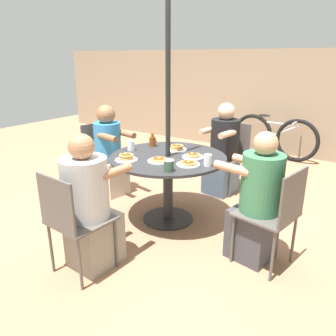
{
  "coord_description": "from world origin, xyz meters",
  "views": [
    {
      "loc": [
        1.77,
        -2.63,
        1.66
      ],
      "look_at": [
        0.0,
        0.0,
        0.58
      ],
      "focal_mm": 35.0,
      "sensor_mm": 36.0,
      "label": 1
    }
  ],
  "objects_px": {
    "drinking_glass_b": "(131,146)",
    "diner_north": "(223,153)",
    "patio_chair_south": "(72,218)",
    "patio_table": "(168,168)",
    "pancake_plate_b": "(193,156)",
    "patio_chair_east": "(102,152)",
    "diner_east": "(109,154)",
    "diner_west": "(257,204)",
    "patio_chair_west": "(276,211)",
    "bicycle": "(274,137)",
    "diner_south": "(90,209)",
    "pancake_plate_c": "(177,148)",
    "syrup_bottle": "(153,141)",
    "drinking_glass_a": "(208,160)",
    "pancake_plate_a": "(126,158)",
    "pancake_plate_d": "(188,164)",
    "pancake_plate_e": "(159,160)",
    "patio_chair_north": "(230,151)",
    "coffee_cup": "(169,165)"
  },
  "relations": [
    {
      "from": "drinking_glass_b",
      "to": "diner_west",
      "type": "bearing_deg",
      "value": -5.4
    },
    {
      "from": "diner_east",
      "to": "diner_west",
      "type": "distance_m",
      "value": 2.05
    },
    {
      "from": "patio_chair_west",
      "to": "pancake_plate_c",
      "type": "distance_m",
      "value": 1.32
    },
    {
      "from": "diner_east",
      "to": "coffee_cup",
      "type": "relative_size",
      "value": 10.73
    },
    {
      "from": "patio_chair_east",
      "to": "pancake_plate_c",
      "type": "bearing_deg",
      "value": 101.27
    },
    {
      "from": "diner_east",
      "to": "pancake_plate_c",
      "type": "relative_size",
      "value": 5.12
    },
    {
      "from": "pancake_plate_a",
      "to": "coffee_cup",
      "type": "distance_m",
      "value": 0.52
    },
    {
      "from": "coffee_cup",
      "to": "patio_chair_west",
      "type": "bearing_deg",
      "value": 10.21
    },
    {
      "from": "patio_table",
      "to": "patio_chair_south",
      "type": "xyz_separation_m",
      "value": [
        -0.07,
        -1.19,
        -0.08
      ]
    },
    {
      "from": "drinking_glass_a",
      "to": "pancake_plate_d",
      "type": "bearing_deg",
      "value": -156.01
    },
    {
      "from": "diner_east",
      "to": "diner_west",
      "type": "relative_size",
      "value": 1.0
    },
    {
      "from": "pancake_plate_c",
      "to": "drinking_glass_b",
      "type": "bearing_deg",
      "value": -145.11
    },
    {
      "from": "patio_chair_east",
      "to": "drinking_glass_b",
      "type": "distance_m",
      "value": 0.82
    },
    {
      "from": "patio_chair_north",
      "to": "patio_chair_west",
      "type": "height_order",
      "value": "same"
    },
    {
      "from": "patio_chair_north",
      "to": "patio_chair_south",
      "type": "xyz_separation_m",
      "value": [
        -0.24,
        -2.37,
        0.0
      ]
    },
    {
      "from": "diner_north",
      "to": "patio_chair_east",
      "type": "distance_m",
      "value": 1.53
    },
    {
      "from": "patio_table",
      "to": "patio_chair_south",
      "type": "distance_m",
      "value": 1.2
    },
    {
      "from": "patio_chair_south",
      "to": "drinking_glass_b",
      "type": "xyz_separation_m",
      "value": [
        -0.37,
        1.14,
        0.26
      ]
    },
    {
      "from": "patio_table",
      "to": "pancake_plate_b",
      "type": "bearing_deg",
      "value": 21.89
    },
    {
      "from": "diner_east",
      "to": "diner_west",
      "type": "xyz_separation_m",
      "value": [
        2.01,
        -0.38,
        -0.0
      ]
    },
    {
      "from": "patio_table",
      "to": "pancake_plate_b",
      "type": "height_order",
      "value": "pancake_plate_b"
    },
    {
      "from": "diner_north",
      "to": "pancake_plate_e",
      "type": "relative_size",
      "value": 5.21
    },
    {
      "from": "diner_south",
      "to": "coffee_cup",
      "type": "xyz_separation_m",
      "value": [
        0.33,
        0.64,
        0.25
      ]
    },
    {
      "from": "syrup_bottle",
      "to": "coffee_cup",
      "type": "height_order",
      "value": "syrup_bottle"
    },
    {
      "from": "diner_east",
      "to": "pancake_plate_a",
      "type": "height_order",
      "value": "diner_east"
    },
    {
      "from": "patio_chair_west",
      "to": "pancake_plate_a",
      "type": "relative_size",
      "value": 3.95
    },
    {
      "from": "patio_chair_east",
      "to": "diner_east",
      "type": "bearing_deg",
      "value": 90.0
    },
    {
      "from": "diner_south",
      "to": "drinking_glass_a",
      "type": "bearing_deg",
      "value": 64.01
    },
    {
      "from": "patio_chair_west",
      "to": "diner_west",
      "type": "xyz_separation_m",
      "value": [
        -0.17,
        0.03,
        0.01
      ]
    },
    {
      "from": "syrup_bottle",
      "to": "drinking_glass_a",
      "type": "bearing_deg",
      "value": -18.71
    },
    {
      "from": "bicycle",
      "to": "diner_east",
      "type": "bearing_deg",
      "value": -110.8
    },
    {
      "from": "patio_chair_east",
      "to": "syrup_bottle",
      "type": "xyz_separation_m",
      "value": [
        0.81,
        -0.0,
        0.26
      ]
    },
    {
      "from": "patio_chair_east",
      "to": "drinking_glass_b",
      "type": "xyz_separation_m",
      "value": [
        0.73,
        -0.27,
        0.26
      ]
    },
    {
      "from": "drinking_glass_b",
      "to": "pancake_plate_a",
      "type": "bearing_deg",
      "value": -57.36
    },
    {
      "from": "patio_chair_south",
      "to": "pancake_plate_e",
      "type": "relative_size",
      "value": 3.95
    },
    {
      "from": "diner_south",
      "to": "drinking_glass_b",
      "type": "distance_m",
      "value": 1.07
    },
    {
      "from": "pancake_plate_e",
      "to": "patio_chair_east",
      "type": "bearing_deg",
      "value": 160.51
    },
    {
      "from": "diner_east",
      "to": "drinking_glass_a",
      "type": "relative_size",
      "value": 10.15
    },
    {
      "from": "pancake_plate_c",
      "to": "pancake_plate_d",
      "type": "height_order",
      "value": "pancake_plate_c"
    },
    {
      "from": "pancake_plate_d",
      "to": "syrup_bottle",
      "type": "distance_m",
      "value": 0.77
    },
    {
      "from": "diner_west",
      "to": "patio_chair_west",
      "type": "bearing_deg",
      "value": -90.0
    },
    {
      "from": "patio_table",
      "to": "syrup_bottle",
      "type": "relative_size",
      "value": 7.95
    },
    {
      "from": "diner_east",
      "to": "drinking_glass_a",
      "type": "distance_m",
      "value": 1.53
    },
    {
      "from": "patio_table",
      "to": "pancake_plate_b",
      "type": "relative_size",
      "value": 5.41
    },
    {
      "from": "pancake_plate_b",
      "to": "drinking_glass_b",
      "type": "distance_m",
      "value": 0.7
    },
    {
      "from": "diner_west",
      "to": "pancake_plate_a",
      "type": "xyz_separation_m",
      "value": [
        -1.26,
        -0.16,
        0.22
      ]
    },
    {
      "from": "drinking_glass_b",
      "to": "diner_north",
      "type": "bearing_deg",
      "value": 60.94
    },
    {
      "from": "patio_chair_north",
      "to": "diner_west",
      "type": "distance_m",
      "value": 1.6
    },
    {
      "from": "diner_west",
      "to": "diner_east",
      "type": "bearing_deg",
      "value": 89.76
    },
    {
      "from": "patio_table",
      "to": "patio_chair_south",
      "type": "bearing_deg",
      "value": -93.55
    }
  ]
}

